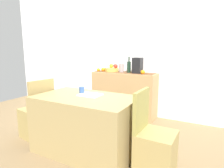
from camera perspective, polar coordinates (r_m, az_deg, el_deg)
ground_plane at (r=3.23m, az=-3.34°, el=-14.29°), size 6.40×6.40×0.02m
room_wall_rear at (r=3.99m, az=5.50°, el=10.51°), size 6.40×0.06×2.70m
sideboard_console at (r=3.86m, az=3.59°, el=-3.10°), size 1.26×0.42×0.88m
table_runner at (r=3.78m, az=3.67°, el=3.42°), size 1.18×0.32×0.01m
fruit_bowl at (r=3.90m, az=-0.03°, el=4.23°), size 0.28×0.28×0.07m
apple_center at (r=3.93m, az=0.95°, el=5.35°), size 0.07×0.07×0.07m
apple_upper at (r=3.92m, az=-0.19°, el=5.38°), size 0.08×0.08×0.08m
apple_left at (r=3.85m, az=1.11°, el=5.28°), size 0.08×0.08×0.08m
wine_bottle at (r=3.73m, az=4.99°, el=5.07°), size 0.07×0.07×0.31m
coffee_maker at (r=3.66m, az=7.54°, el=5.41°), size 0.16×0.18×0.30m
ceramic_vase at (r=3.80m, az=2.80°, el=4.70°), size 0.09×0.09×0.17m
orange_loose_mid at (r=3.56m, az=9.05°, el=3.46°), size 0.08×0.08×0.08m
orange_loose_end at (r=3.96m, az=-2.60°, el=4.28°), size 0.08×0.08×0.08m
orange_loose_far at (r=3.96m, az=-4.03°, el=4.18°), size 0.07×0.07×0.07m
dining_table at (r=2.59m, az=-7.63°, el=-11.68°), size 1.29×0.76×0.74m
open_book at (r=2.52m, az=-6.42°, el=-3.19°), size 0.28×0.21×0.02m
coffee_cup at (r=2.61m, az=-8.84°, el=-1.89°), size 0.07×0.07×0.10m
chair_near_window at (r=3.21m, az=-21.08°, el=-9.86°), size 0.46×0.46×0.90m
chair_by_corner at (r=2.27m, az=12.39°, el=-18.04°), size 0.41×0.41×0.90m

